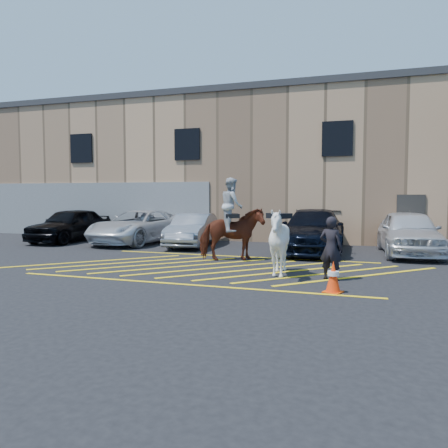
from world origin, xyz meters
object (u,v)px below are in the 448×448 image
(car_black_suv, at_px, (70,225))
(saddled_white, at_px, (279,242))
(traffic_cone, at_px, (333,277))
(car_white_suv, at_px, (409,232))
(car_blue_suv, at_px, (313,230))
(handler, at_px, (331,248))
(mounted_bay, at_px, (232,227))
(car_white_pickup, at_px, (139,227))
(car_silver_sedan, at_px, (193,230))

(car_black_suv, bearing_deg, saddled_white, -24.84)
(saddled_white, height_order, traffic_cone, saddled_white)
(car_black_suv, height_order, car_white_suv, car_white_suv)
(car_blue_suv, bearing_deg, saddled_white, -95.18)
(car_black_suv, relative_size, car_blue_suv, 0.82)
(car_black_suv, relative_size, handler, 2.78)
(car_black_suv, distance_m, traffic_cone, 14.37)
(mounted_bay, relative_size, traffic_cone, 3.79)
(handler, bearing_deg, car_white_pickup, -18.35)
(saddled_white, bearing_deg, car_blue_suv, 86.93)
(car_white_pickup, height_order, saddled_white, saddled_white)
(car_black_suv, xyz_separation_m, car_white_pickup, (3.41, 0.38, -0.04))
(car_silver_sedan, xyz_separation_m, handler, (6.18, -5.66, 0.13))
(car_white_suv, bearing_deg, saddled_white, -127.57)
(car_blue_suv, bearing_deg, car_silver_sedan, 176.86)
(car_white_suv, bearing_deg, handler, -116.13)
(saddled_white, bearing_deg, car_black_suv, 153.49)
(car_white_pickup, height_order, car_white_suv, car_white_suv)
(car_white_pickup, height_order, car_blue_suv, car_blue_suv)
(car_white_pickup, relative_size, traffic_cone, 7.34)
(car_blue_suv, distance_m, saddled_white, 5.47)
(car_white_pickup, distance_m, traffic_cone, 11.76)
(handler, xyz_separation_m, saddled_white, (-1.39, 0.12, 0.10))
(car_silver_sedan, height_order, handler, handler)
(car_black_suv, xyz_separation_m, car_blue_suv, (11.24, -0.00, 0.03))
(car_silver_sedan, distance_m, traffic_cone, 9.56)
(car_black_suv, height_order, car_silver_sedan, car_black_suv)
(car_black_suv, distance_m, car_blue_suv, 11.24)
(traffic_cone, bearing_deg, car_silver_sedan, 131.63)
(car_silver_sedan, bearing_deg, car_black_suv, 173.34)
(car_white_pickup, distance_m, saddled_white, 9.54)
(car_black_suv, distance_m, car_white_suv, 14.67)
(saddled_white, relative_size, traffic_cone, 3.05)
(car_blue_suv, bearing_deg, car_black_suv, 177.87)
(car_black_suv, bearing_deg, handler, -22.66)
(mounted_bay, bearing_deg, traffic_cone, -46.79)
(car_silver_sedan, height_order, saddled_white, saddled_white)
(mounted_bay, xyz_separation_m, saddled_white, (2.03, -2.22, -0.19))
(car_white_suv, height_order, traffic_cone, car_white_suv)
(car_white_pickup, height_order, traffic_cone, car_white_pickup)
(car_black_suv, height_order, saddled_white, saddled_white)
(car_blue_suv, xyz_separation_m, handler, (1.10, -5.57, 0.02))
(car_white_suv, relative_size, traffic_cone, 6.61)
(car_white_pickup, bearing_deg, car_black_suv, -166.11)
(car_black_suv, relative_size, car_white_suv, 0.95)
(mounted_bay, bearing_deg, saddled_white, -47.65)
(car_white_pickup, xyz_separation_m, handler, (8.93, -5.96, 0.08))
(car_black_suv, height_order, mounted_bay, mounted_bay)
(car_white_pickup, bearing_deg, handler, -26.16)
(car_white_pickup, relative_size, car_silver_sedan, 1.27)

